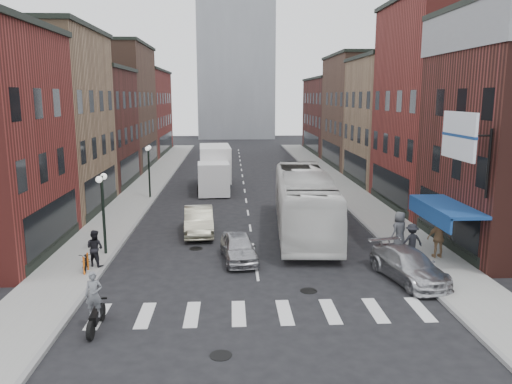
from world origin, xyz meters
TOP-DOWN VIEW (x-y plane):
  - ground at (0.00, 0.00)m, footprint 160.00×160.00m
  - sidewalk_left at (-8.50, 22.00)m, footprint 3.00×74.00m
  - sidewalk_right at (8.50, 22.00)m, footprint 3.00×74.00m
  - curb_left at (-7.00, 22.00)m, footprint 0.20×74.00m
  - curb_right at (7.00, 22.00)m, footprint 0.20×74.00m
  - crosswalk_stripes at (0.00, -3.00)m, footprint 12.00×2.20m
  - bldg_left_mid_a at (-14.99, 14.00)m, footprint 10.30×10.20m
  - bldg_left_mid_b at (-14.99, 24.00)m, footprint 10.30×10.20m
  - bldg_left_far_a at (-14.99, 35.00)m, footprint 10.30×12.20m
  - bldg_left_far_b at (-14.99, 49.00)m, footprint 10.30×16.20m
  - bldg_right_mid_a at (15.00, 14.00)m, footprint 10.30×10.20m
  - bldg_right_mid_b at (14.99, 24.00)m, footprint 10.30×10.20m
  - bldg_right_far_a at (14.99, 35.00)m, footprint 10.30×12.20m
  - bldg_right_far_b at (14.99, 49.00)m, footprint 10.30×16.20m
  - awning_blue at (8.93, 2.50)m, footprint 1.80×5.00m
  - billboard_sign at (8.59, 0.50)m, footprint 1.52×3.00m
  - distant_tower at (0.00, 78.00)m, footprint 14.00×14.00m
  - streetlamp_near at (-7.40, 4.00)m, footprint 0.32×1.22m
  - streetlamp_far at (-7.40, 18.00)m, footprint 0.32×1.22m
  - bike_rack at (-7.60, 1.30)m, footprint 0.08×0.68m
  - box_truck at (-2.51, 21.70)m, footprint 2.86×8.44m
  - motorcycle_rider at (-5.77, -4.10)m, footprint 0.60×2.07m
  - transit_bus at (3.11, 8.06)m, footprint 3.87×12.96m
  - sedan_left_near at (-0.80, 3.00)m, footprint 2.01×4.04m
  - sedan_left_far at (-3.02, 7.91)m, footprint 1.95×4.74m
  - curb_car at (6.50, 0.00)m, footprint 2.78×4.87m
  - parked_bicycle at (-7.71, 1.71)m, footprint 0.86×1.62m
  - ped_left_solo at (-7.40, 2.13)m, footprint 0.95×0.78m
  - ped_right_a at (7.52, 2.51)m, footprint 1.16×0.68m
  - ped_right_b at (8.85, 2.54)m, footprint 1.16×0.59m
  - ped_right_c at (7.40, 3.95)m, footprint 1.14×1.04m

SIDE VIEW (x-z plane):
  - ground at x=0.00m, z-range 0.00..0.00m
  - curb_left at x=-7.00m, z-range -0.08..0.08m
  - curb_right at x=7.00m, z-range -0.08..0.08m
  - crosswalk_stripes at x=0.00m, z-range -0.01..0.01m
  - sidewalk_left at x=-8.50m, z-range 0.00..0.15m
  - sidewalk_right at x=8.50m, z-range 0.00..0.15m
  - bike_rack at x=-7.60m, z-range 0.15..0.95m
  - parked_bicycle at x=-7.71m, z-range 0.15..0.96m
  - sedan_left_near at x=-0.80m, z-range 0.00..1.32m
  - curb_car at x=6.50m, z-range 0.00..1.33m
  - sedan_left_far at x=-3.02m, z-range 0.00..1.53m
  - motorcycle_rider at x=-5.77m, z-range -0.07..2.04m
  - ped_right_a at x=7.52m, z-range 0.15..1.85m
  - ped_left_solo at x=-7.40m, z-range 0.15..1.85m
  - ped_right_b at x=8.85m, z-range 0.15..2.11m
  - ped_right_c at x=7.40m, z-range 0.15..2.11m
  - transit_bus at x=3.11m, z-range 0.00..3.56m
  - box_truck at x=-2.51m, z-range -0.02..3.60m
  - awning_blue at x=8.93m, z-range 2.24..3.02m
  - streetlamp_near at x=-7.40m, z-range 0.86..4.97m
  - streetlamp_far at x=-7.40m, z-range 0.86..4.97m
  - bldg_right_far_b at x=14.99m, z-range 0.00..10.30m
  - bldg_left_mid_b at x=-14.99m, z-range 0.00..10.30m
  - bldg_left_far_b at x=-14.99m, z-range 0.00..11.30m
  - bldg_right_mid_b at x=14.99m, z-range 0.00..11.30m
  - billboard_sign at x=8.59m, z-range 4.28..7.98m
  - bldg_right_far_a at x=14.99m, z-range 0.00..12.30m
  - bldg_left_mid_a at x=-14.99m, z-range 0.00..12.30m
  - bldg_left_far_a at x=-14.99m, z-range 0.00..13.30m
  - bldg_right_mid_a at x=15.00m, z-range 0.00..14.30m
  - distant_tower at x=0.00m, z-range 0.00..50.00m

